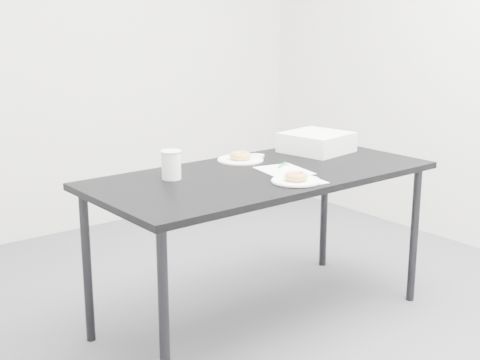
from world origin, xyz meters
TOP-DOWN VIEW (x-y plane):
  - floor at (0.00, 0.00)m, footprint 4.00×4.00m
  - wall_back at (0.00, 2.00)m, footprint 4.00×0.02m
  - table at (0.19, 0.06)m, footprint 1.70×0.81m
  - scorecard at (0.29, 0.02)m, footprint 0.25×0.30m
  - logo_patch at (0.37, 0.11)m, footprint 0.05×0.05m
  - pen at (0.35, 0.10)m, footprint 0.11×0.07m
  - napkin at (0.22, -0.20)m, footprint 0.18×0.18m
  - plate_near at (0.18, -0.19)m, footprint 0.23×0.23m
  - donut_near at (0.18, -0.19)m, footprint 0.13×0.13m
  - plate_far at (0.26, 0.33)m, footprint 0.24×0.24m
  - donut_far at (0.26, 0.33)m, footprint 0.12×0.12m
  - coffee_cup at (-0.23, 0.21)m, footprint 0.09×0.09m
  - cup_lid at (0.39, 0.34)m, footprint 0.08×0.08m
  - bakery_box at (0.73, 0.24)m, footprint 0.37×0.37m

SIDE VIEW (x-z plane):
  - floor at x=0.00m, z-range 0.00..0.00m
  - table at x=0.19m, z-range 0.33..1.10m
  - scorecard at x=0.29m, z-range 0.77..0.77m
  - napkin at x=0.22m, z-range 0.77..0.77m
  - plate_far at x=0.26m, z-range 0.77..0.78m
  - logo_patch at x=0.37m, z-range 0.77..0.78m
  - cup_lid at x=0.39m, z-range 0.77..0.78m
  - plate_near at x=0.18m, z-range 0.77..0.78m
  - pen at x=0.35m, z-range 0.77..0.78m
  - donut_far at x=0.26m, z-range 0.78..0.82m
  - donut_near at x=0.18m, z-range 0.78..0.82m
  - bakery_box at x=0.73m, z-range 0.77..0.88m
  - coffee_cup at x=-0.23m, z-range 0.77..0.91m
  - wall_back at x=0.00m, z-range 0.00..2.70m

